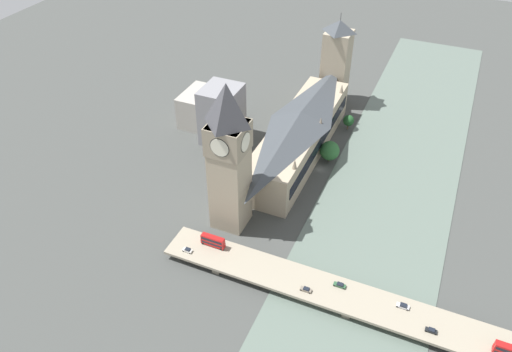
% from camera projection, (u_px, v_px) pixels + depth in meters
% --- Properties ---
extents(ground_plane, '(600.00, 600.00, 0.00)m').
position_uv_depth(ground_plane, '(320.00, 169.00, 247.14)').
color(ground_plane, '#424442').
extents(river_water, '(58.19, 360.00, 0.30)m').
position_uv_depth(river_water, '(391.00, 187.00, 236.05)').
color(river_water, slate).
rests_on(river_water, ground_plane).
extents(parliament_hall, '(22.72, 97.10, 25.48)m').
position_uv_depth(parliament_hall, '(300.00, 133.00, 249.54)').
color(parliament_hall, tan).
rests_on(parliament_hall, ground_plane).
extents(clock_tower, '(14.99, 14.99, 67.08)m').
position_uv_depth(clock_tower, '(229.00, 155.00, 195.57)').
color(clock_tower, tan).
rests_on(clock_tower, ground_plane).
extents(victoria_tower, '(14.44, 14.44, 53.90)m').
position_uv_depth(victoria_tower, '(336.00, 63.00, 285.12)').
color(victoria_tower, tan).
rests_on(victoria_tower, ground_plane).
extents(road_bridge, '(148.38, 15.61, 4.21)m').
position_uv_depth(road_bridge, '(351.00, 299.00, 180.58)').
color(road_bridge, gray).
rests_on(road_bridge, ground_plane).
extents(double_decker_bus_lead, '(10.03, 2.47, 4.92)m').
position_uv_depth(double_decker_bus_lead, '(213.00, 241.00, 198.67)').
color(double_decker_bus_lead, red).
rests_on(double_decker_bus_lead, road_bridge).
extents(double_decker_bus_mid, '(10.56, 2.62, 4.95)m').
position_uv_depth(double_decker_bus_mid, '(511.00, 352.00, 159.71)').
color(double_decker_bus_mid, red).
rests_on(double_decker_bus_mid, road_bridge).
extents(car_northbound_lead, '(4.24, 1.81, 1.32)m').
position_uv_depth(car_northbound_lead, '(306.00, 289.00, 182.04)').
color(car_northbound_lead, slate).
rests_on(car_northbound_lead, road_bridge).
extents(car_northbound_mid, '(4.59, 1.93, 1.43)m').
position_uv_depth(car_northbound_mid, '(403.00, 306.00, 176.21)').
color(car_northbound_mid, silver).
rests_on(car_northbound_mid, road_bridge).
extents(car_northbound_tail, '(4.56, 1.81, 1.44)m').
position_uv_depth(car_northbound_tail, '(340.00, 285.00, 183.60)').
color(car_northbound_tail, '#2D5638').
rests_on(car_northbound_tail, road_bridge).
extents(car_southbound_lead, '(3.99, 1.75, 1.33)m').
position_uv_depth(car_southbound_lead, '(431.00, 330.00, 168.34)').
color(car_southbound_lead, black).
rests_on(car_southbound_lead, road_bridge).
extents(car_southbound_mid, '(3.88, 1.85, 1.47)m').
position_uv_depth(car_southbound_mid, '(187.00, 250.00, 197.38)').
color(car_southbound_mid, silver).
rests_on(car_southbound_mid, road_bridge).
extents(city_block_west, '(18.63, 20.80, 30.34)m').
position_uv_depth(city_block_west, '(222.00, 115.00, 259.06)').
color(city_block_west, gray).
rests_on(city_block_west, ground_plane).
extents(city_block_center, '(22.82, 24.45, 18.19)m').
position_uv_depth(city_block_center, '(205.00, 109.00, 275.79)').
color(city_block_center, '#A39E93').
rests_on(city_block_center, ground_plane).
extents(tree_embankment_near, '(9.79, 9.79, 11.36)m').
position_uv_depth(tree_embankment_near, '(330.00, 151.00, 248.49)').
color(tree_embankment_near, brown).
rests_on(tree_embankment_near, ground_plane).
extents(tree_embankment_mid, '(6.04, 6.04, 8.59)m').
position_uv_depth(tree_embankment_mid, '(349.00, 121.00, 272.61)').
color(tree_embankment_mid, brown).
rests_on(tree_embankment_mid, ground_plane).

